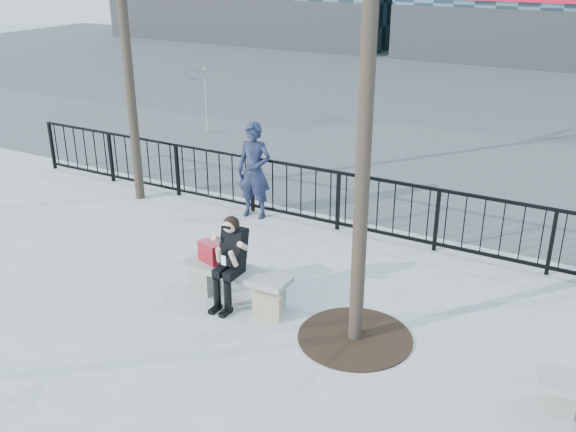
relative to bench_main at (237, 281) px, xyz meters
The scene contains 10 objects.
ground 0.30m from the bench_main, ahead, with size 120.00×120.00×0.00m, color #A4A39E.
street_surface 15.00m from the bench_main, 90.00° to the left, with size 60.00×23.00×0.01m, color #474747.
railing 3.01m from the bench_main, 90.00° to the left, with size 14.00×0.06×1.10m.
tree_grate 1.92m from the bench_main, ahead, with size 1.50×1.50×0.02m, color black.
bench_main is the anchor object (origin of this frame).
seated_woman 0.40m from the bench_main, 90.00° to the right, with size 0.50×0.64×1.34m.
handbag 0.57m from the bench_main, behind, with size 0.37×0.17×0.30m, color maroon.
shopping_bag 0.70m from the bench_main, 19.29° to the right, with size 0.40×0.15×0.38m, color tan.
standing_man 3.20m from the bench_main, 117.00° to the left, with size 0.66×0.44×1.82m, color black.
vendor_umbrella 9.14m from the bench_main, 128.46° to the left, with size 2.03×2.08×1.87m, color yellow.
Camera 1 is at (4.59, -6.74, 4.70)m, focal length 40.00 mm.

